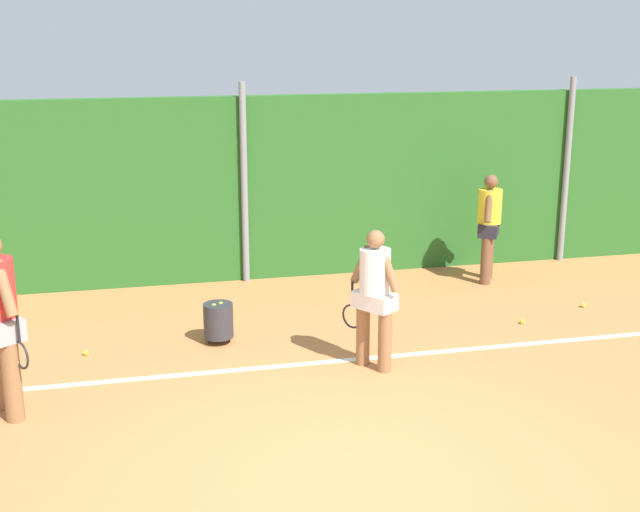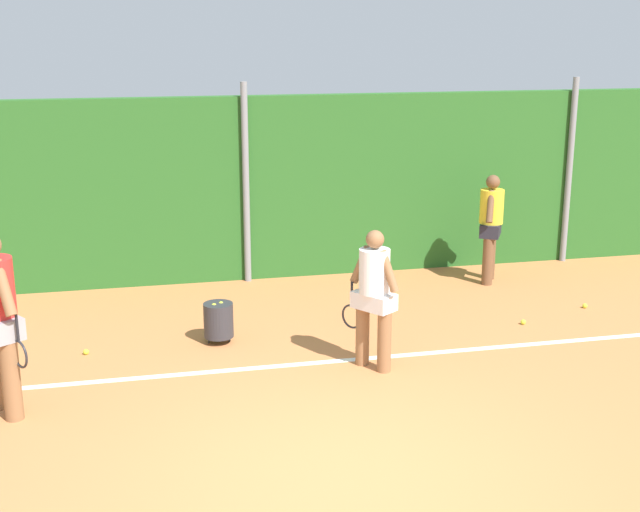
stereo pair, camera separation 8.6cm
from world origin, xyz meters
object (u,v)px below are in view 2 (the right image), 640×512
player_backcourt_far (491,222)px  tennis_ball_5 (523,322)px  ball_hopper (218,320)px  player_midcourt (374,292)px  tennis_ball_0 (585,306)px  tennis_ball_3 (86,352)px

player_backcourt_far → tennis_ball_5: 2.10m
tennis_ball_5 → ball_hopper: bearing=176.8°
player_midcourt → player_backcourt_far: (2.62, 2.82, 0.02)m
ball_hopper → tennis_ball_5: bearing=-3.2°
player_backcourt_far → tennis_ball_0: 1.88m
tennis_ball_5 → player_backcourt_far: bearing=80.2°
ball_hopper → tennis_ball_0: (5.02, 0.21, -0.26)m
player_midcourt → tennis_ball_5: 2.62m
player_midcourt → ball_hopper: bearing=18.9°
player_backcourt_far → tennis_ball_0: (0.79, -1.46, -0.88)m
player_midcourt → ball_hopper: player_midcourt is taller
player_midcourt → tennis_ball_3: size_ratio=24.16×
ball_hopper → tennis_ball_3: (-1.57, -0.05, -0.26)m
tennis_ball_3 → tennis_ball_5: bearing=-1.7°
player_midcourt → tennis_ball_0: player_midcourt is taller
player_midcourt → tennis_ball_3: 3.47m
tennis_ball_5 → tennis_ball_3: bearing=178.3°
player_midcourt → ball_hopper: (-1.61, 1.16, -0.60)m
tennis_ball_3 → tennis_ball_5: (5.47, -0.17, 0.00)m
player_midcourt → tennis_ball_3: bearing=35.4°
player_midcourt → player_backcourt_far: size_ratio=0.98×
player_backcourt_far → tennis_ball_3: size_ratio=24.59×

